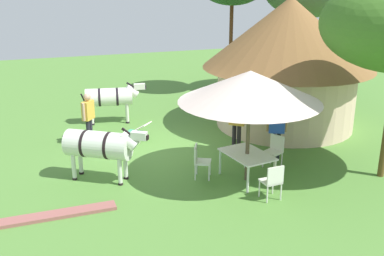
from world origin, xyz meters
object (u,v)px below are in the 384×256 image
object	(u,v)px
patio_chair_near_hut	(200,159)
patio_chair_near_lawn	(273,180)
patio_dining_table	(247,156)
guest_beside_umbrella	(277,127)
zebra_by_umbrella	(100,145)
striped_lounge_chair	(137,132)
thatched_hut	(288,57)
zebra_nearest_camera	(111,97)
patio_chair_west_end	(275,149)
shade_umbrella	(250,86)
guest_behind_table	(237,119)
standing_watcher	(88,114)

from	to	relation	value
patio_chair_near_hut	patio_chair_near_lawn	world-z (taller)	same
patio_dining_table	guest_beside_umbrella	distance (m)	1.76
patio_dining_table	zebra_by_umbrella	distance (m)	3.81
zebra_by_umbrella	striped_lounge_chair	bearing A→B (deg)	-176.62
zebra_by_umbrella	thatched_hut	bearing A→B (deg)	143.17
patio_dining_table	patio_chair_near_lawn	size ratio (longest dim) A/B	1.72
thatched_hut	zebra_nearest_camera	size ratio (longest dim) A/B	2.52
patio_chair_west_end	zebra_nearest_camera	distance (m)	6.58
patio_dining_table	patio_chair_near_lawn	bearing A→B (deg)	4.50
shade_umbrella	guest_behind_table	distance (m)	2.50
shade_umbrella	zebra_by_umbrella	size ratio (longest dim) A/B	1.72
standing_watcher	zebra_nearest_camera	size ratio (longest dim) A/B	0.72
patio_dining_table	striped_lounge_chair	size ratio (longest dim) A/B	1.62
standing_watcher	zebra_nearest_camera	bearing A→B (deg)	-169.57
zebra_by_umbrella	patio_dining_table	bearing A→B (deg)	103.79
patio_chair_near_lawn	guest_beside_umbrella	xyz separation A→B (m)	(-2.26, 1.29, 0.47)
guest_behind_table	shade_umbrella	bearing A→B (deg)	-64.98
shade_umbrella	zebra_by_umbrella	bearing A→B (deg)	-108.57
shade_umbrella	standing_watcher	xyz separation A→B (m)	(-3.97, -3.59, -1.52)
guest_beside_umbrella	guest_behind_table	distance (m)	1.24
patio_chair_near_lawn	patio_dining_table	bearing A→B (deg)	90.00
patio_dining_table	zebra_by_umbrella	xyz separation A→B (m)	(-1.21, -3.60, 0.30)
shade_umbrella	patio_chair_near_hut	size ratio (longest dim) A/B	3.99
patio_chair_west_end	patio_chair_near_hut	distance (m)	2.23
guest_beside_umbrella	patio_chair_near_lawn	bearing A→B (deg)	84.67
patio_chair_near_hut	standing_watcher	xyz separation A→B (m)	(-3.45, -2.46, 0.48)
guest_behind_table	zebra_nearest_camera	world-z (taller)	guest_behind_table
thatched_hut	guest_beside_umbrella	xyz separation A→B (m)	(2.77, -1.82, -1.45)
patio_chair_near_lawn	standing_watcher	size ratio (longest dim) A/B	0.54
shade_umbrella	zebra_by_umbrella	distance (m)	4.10
striped_lounge_chair	guest_behind_table	bearing A→B (deg)	-86.17
patio_chair_near_lawn	patio_chair_west_end	bearing A→B (deg)	56.08
guest_behind_table	zebra_by_umbrella	xyz separation A→B (m)	(0.73, -4.15, -0.07)
patio_chair_west_end	patio_chair_near_hut	xyz separation A→B (m)	(0.04, -2.23, 0.00)
patio_chair_west_end	standing_watcher	size ratio (longest dim) A/B	0.54
shade_umbrella	patio_chair_near_lawn	bearing A→B (deg)	4.50
thatched_hut	guest_behind_table	distance (m)	3.53
patio_dining_table	zebra_nearest_camera	xyz separation A→B (m)	(-5.99, -2.58, 0.28)
patio_chair_near_lawn	striped_lounge_chair	xyz separation A→B (m)	(-5.15, -2.19, -0.27)
patio_chair_west_end	standing_watcher	xyz separation A→B (m)	(-3.41, -4.69, 0.48)
patio_chair_near_hut	guest_behind_table	bearing A→B (deg)	154.95
shade_umbrella	patio_chair_near_hut	world-z (taller)	shade_umbrella
zebra_nearest_camera	striped_lounge_chair	bearing A→B (deg)	21.79
guest_behind_table	striped_lounge_chair	distance (m)	3.40
patio_chair_west_end	zebra_nearest_camera	bearing A→B (deg)	7.47
patio_chair_near_lawn	standing_watcher	xyz separation A→B (m)	(-5.20, -3.68, 0.48)
thatched_hut	patio_chair_west_end	size ratio (longest dim) A/B	6.48
patio_chair_near_hut	patio_chair_near_lawn	size ratio (longest dim) A/B	1.00
zebra_by_umbrella	standing_watcher	bearing A→B (deg)	-147.84
patio_chair_near_hut	zebra_by_umbrella	distance (m)	2.61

